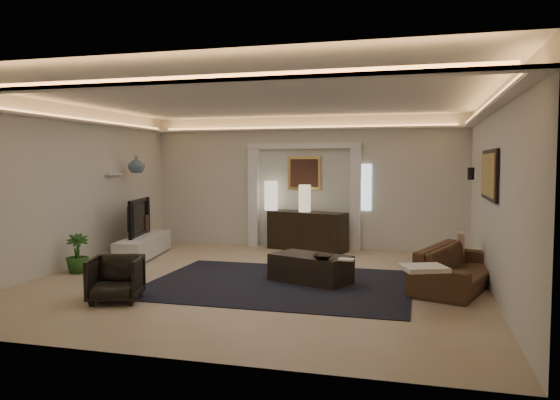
% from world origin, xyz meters
% --- Properties ---
extents(floor, '(7.00, 7.00, 0.00)m').
position_xyz_m(floor, '(0.00, 0.00, 0.00)').
color(floor, tan).
rests_on(floor, ground).
extents(ceiling, '(7.00, 7.00, 0.00)m').
position_xyz_m(ceiling, '(0.00, 0.00, 2.90)').
color(ceiling, white).
rests_on(ceiling, ground).
extents(wall_back, '(7.00, 0.00, 7.00)m').
position_xyz_m(wall_back, '(0.00, 3.50, 1.45)').
color(wall_back, beige).
rests_on(wall_back, ground).
extents(wall_front, '(7.00, 0.00, 7.00)m').
position_xyz_m(wall_front, '(0.00, -3.50, 1.45)').
color(wall_front, beige).
rests_on(wall_front, ground).
extents(wall_left, '(0.00, 7.00, 7.00)m').
position_xyz_m(wall_left, '(-3.50, 0.00, 1.45)').
color(wall_left, beige).
rests_on(wall_left, ground).
extents(wall_right, '(0.00, 7.00, 7.00)m').
position_xyz_m(wall_right, '(3.50, 0.00, 1.45)').
color(wall_right, beige).
rests_on(wall_right, ground).
extents(cove_soffit, '(7.00, 7.00, 0.04)m').
position_xyz_m(cove_soffit, '(0.00, 0.00, 2.62)').
color(cove_soffit, silver).
rests_on(cove_soffit, ceiling).
extents(daylight_slit, '(0.25, 0.03, 1.00)m').
position_xyz_m(daylight_slit, '(1.35, 3.48, 1.35)').
color(daylight_slit, white).
rests_on(daylight_slit, wall_back).
extents(area_rug, '(4.00, 3.00, 0.01)m').
position_xyz_m(area_rug, '(0.40, -0.20, 0.01)').
color(area_rug, black).
rests_on(area_rug, ground).
extents(pilaster_left, '(0.22, 0.20, 2.20)m').
position_xyz_m(pilaster_left, '(-1.15, 3.40, 1.10)').
color(pilaster_left, silver).
rests_on(pilaster_left, ground).
extents(pilaster_right, '(0.22, 0.20, 2.20)m').
position_xyz_m(pilaster_right, '(1.15, 3.40, 1.10)').
color(pilaster_right, silver).
rests_on(pilaster_right, ground).
extents(alcove_header, '(2.52, 0.20, 0.12)m').
position_xyz_m(alcove_header, '(0.00, 3.40, 2.25)').
color(alcove_header, silver).
rests_on(alcove_header, wall_back).
extents(painting_frame, '(0.74, 0.04, 0.74)m').
position_xyz_m(painting_frame, '(0.00, 3.47, 1.65)').
color(painting_frame, tan).
rests_on(painting_frame, wall_back).
extents(painting_canvas, '(0.62, 0.02, 0.62)m').
position_xyz_m(painting_canvas, '(0.00, 3.44, 1.65)').
color(painting_canvas, '#4C2D1E').
rests_on(painting_canvas, wall_back).
extents(art_panel_frame, '(0.04, 1.64, 0.74)m').
position_xyz_m(art_panel_frame, '(3.47, 0.30, 1.70)').
color(art_panel_frame, black).
rests_on(art_panel_frame, wall_right).
extents(art_panel_gold, '(0.02, 1.50, 0.62)m').
position_xyz_m(art_panel_gold, '(3.44, 0.30, 1.70)').
color(art_panel_gold, tan).
rests_on(art_panel_gold, wall_right).
extents(wall_sconce, '(0.12, 0.12, 0.22)m').
position_xyz_m(wall_sconce, '(3.38, 2.20, 1.68)').
color(wall_sconce, black).
rests_on(wall_sconce, wall_right).
extents(wall_niche, '(0.10, 0.55, 0.04)m').
position_xyz_m(wall_niche, '(-3.44, 1.40, 1.65)').
color(wall_niche, silver).
rests_on(wall_niche, wall_left).
extents(console, '(1.80, 1.04, 0.86)m').
position_xyz_m(console, '(0.15, 3.05, 0.40)').
color(console, black).
rests_on(console, ground).
extents(lamp_left, '(0.31, 0.31, 0.65)m').
position_xyz_m(lamp_left, '(-0.70, 3.25, 1.09)').
color(lamp_left, white).
rests_on(lamp_left, console).
extents(lamp_right, '(0.30, 0.30, 0.58)m').
position_xyz_m(lamp_right, '(0.09, 3.09, 1.09)').
color(lamp_right, beige).
rests_on(lamp_right, console).
extents(media_ledge, '(0.87, 2.11, 0.38)m').
position_xyz_m(media_ledge, '(-2.81, 1.39, 0.23)').
color(media_ledge, silver).
rests_on(media_ledge, ground).
extents(tv, '(1.29, 0.46, 0.74)m').
position_xyz_m(tv, '(-3.07, 1.44, 0.82)').
color(tv, black).
rests_on(tv, media_ledge).
extents(figurine, '(0.17, 0.17, 0.37)m').
position_xyz_m(figurine, '(-3.07, 1.95, 0.64)').
color(figurine, '#433325').
rests_on(figurine, media_ledge).
extents(ginger_jar, '(0.43, 0.43, 0.36)m').
position_xyz_m(ginger_jar, '(-3.15, 1.75, 1.85)').
color(ginger_jar, slate).
rests_on(ginger_jar, wall_niche).
extents(plant, '(0.52, 0.52, 0.67)m').
position_xyz_m(plant, '(-3.15, -0.26, 0.33)').
color(plant, '#1D4416').
rests_on(plant, ground).
extents(sofa, '(2.28, 1.49, 0.62)m').
position_xyz_m(sofa, '(3.06, 0.26, 0.31)').
color(sofa, black).
rests_on(sofa, ground).
extents(throw_blanket, '(0.66, 0.61, 0.06)m').
position_xyz_m(throw_blanket, '(2.55, -1.18, 0.55)').
color(throw_blanket, beige).
rests_on(throw_blanket, sofa).
extents(throw_pillow, '(0.12, 0.36, 0.36)m').
position_xyz_m(throw_pillow, '(3.15, 1.10, 0.55)').
color(throw_pillow, tan).
rests_on(throw_pillow, sofa).
extents(coffee_table, '(1.38, 1.07, 0.45)m').
position_xyz_m(coffee_table, '(0.84, 0.07, 0.20)').
color(coffee_table, black).
rests_on(coffee_table, ground).
extents(bowl, '(0.33, 0.33, 0.07)m').
position_xyz_m(bowl, '(1.09, -0.26, 0.45)').
color(bowl, black).
rests_on(bowl, coffee_table).
extents(magazine, '(0.24, 0.18, 0.03)m').
position_xyz_m(magazine, '(1.45, -0.26, 0.42)').
color(magazine, silver).
rests_on(magazine, coffee_table).
extents(armchair, '(0.83, 0.84, 0.62)m').
position_xyz_m(armchair, '(-1.48, -1.76, 0.31)').
color(armchair, '#2D241C').
rests_on(armchair, ground).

